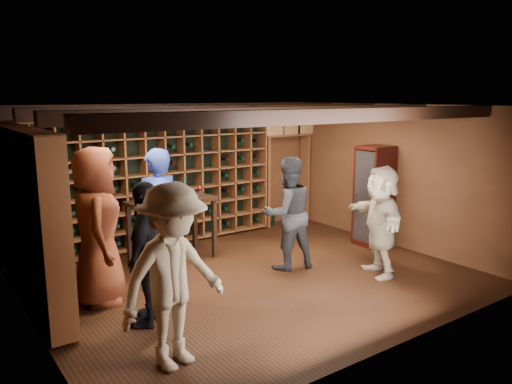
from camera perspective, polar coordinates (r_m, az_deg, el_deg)
ground at (r=7.43m, az=-0.02°, el=-9.86°), size 6.00×6.00×0.00m
room_shell at (r=6.99m, az=-0.27°, el=9.15°), size 6.00×6.00×6.00m
wine_rack_back at (r=8.85m, az=-11.60°, el=1.04°), size 4.65×0.30×2.20m
wine_rack_left at (r=6.76m, az=-24.38°, el=-2.77°), size 0.30×2.65×2.20m
crate_shelf at (r=10.30m, az=3.46°, el=4.98°), size 1.20×0.32×2.07m
display_cabinet at (r=9.10m, az=13.31°, el=-0.64°), size 0.55×0.50×1.75m
man_blue_shirt at (r=7.13m, az=-11.22°, el=-2.81°), size 0.73×0.50×1.94m
man_grey_suit at (r=7.65m, az=3.63°, el=-2.45°), size 0.96×0.81×1.74m
guest_red_floral at (r=6.63m, az=-17.72°, el=-3.77°), size 0.91×1.14×2.03m
guest_woman_black at (r=5.93m, az=-12.21°, el=-6.88°), size 0.99×1.01×1.70m
guest_khaki at (r=4.95m, az=-9.44°, el=-9.52°), size 1.31×0.92×1.85m
guest_beige at (r=7.60m, az=14.05°, el=-3.20°), size 1.10×1.59×1.65m
tasting_table at (r=8.07m, az=-9.59°, el=-1.74°), size 1.42×0.82×1.30m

